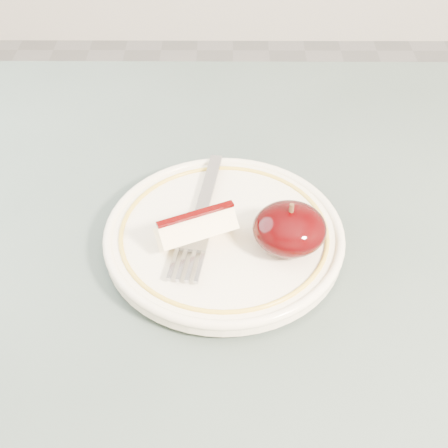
{
  "coord_description": "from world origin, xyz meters",
  "views": [
    {
      "loc": [
        -0.02,
        -0.31,
        1.16
      ],
      "look_at": [
        -0.03,
        0.1,
        0.78
      ],
      "focal_mm": 50.0,
      "sensor_mm": 36.0,
      "label": 1
    }
  ],
  "objects_px": {
    "table": "(253,391)",
    "apple_half": "(290,229)",
    "plate": "(224,235)",
    "fork": "(200,216)"
  },
  "relations": [
    {
      "from": "plate",
      "to": "fork",
      "type": "distance_m",
      "value": 0.03
    },
    {
      "from": "apple_half",
      "to": "fork",
      "type": "distance_m",
      "value": 0.09
    },
    {
      "from": "apple_half",
      "to": "fork",
      "type": "xyz_separation_m",
      "value": [
        -0.08,
        0.03,
        -0.02
      ]
    },
    {
      "from": "table",
      "to": "apple_half",
      "type": "height_order",
      "value": "apple_half"
    },
    {
      "from": "plate",
      "to": "apple_half",
      "type": "distance_m",
      "value": 0.06
    },
    {
      "from": "plate",
      "to": "apple_half",
      "type": "bearing_deg",
      "value": -16.08
    },
    {
      "from": "apple_half",
      "to": "fork",
      "type": "bearing_deg",
      "value": 157.76
    },
    {
      "from": "plate",
      "to": "fork",
      "type": "height_order",
      "value": "fork"
    },
    {
      "from": "table",
      "to": "apple_half",
      "type": "bearing_deg",
      "value": 69.87
    },
    {
      "from": "apple_half",
      "to": "fork",
      "type": "height_order",
      "value": "apple_half"
    }
  ]
}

